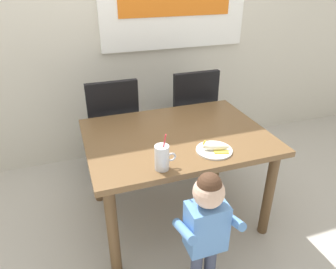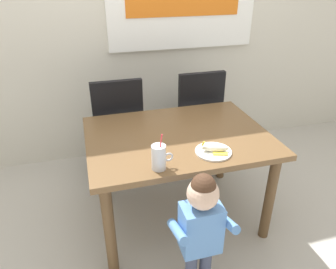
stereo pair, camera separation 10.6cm
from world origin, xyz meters
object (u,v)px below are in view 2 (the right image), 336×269
(dining_chair_left, at_px, (118,122))
(snack_plate, at_px, (213,152))
(dining_table, at_px, (178,147))
(peeled_banana, at_px, (215,149))
(milk_cup, at_px, (159,159))
(toddler_standing, at_px, (201,223))
(dining_chair_right, at_px, (196,112))

(dining_chair_left, relative_size, snack_plate, 4.17)
(dining_table, height_order, snack_plate, snack_plate)
(dining_table, distance_m, dining_chair_left, 0.78)
(peeled_banana, bearing_deg, dining_chair_left, 116.25)
(milk_cup, xyz_separation_m, snack_plate, (0.37, 0.08, -0.06))
(dining_chair_left, xyz_separation_m, milk_cup, (0.11, -1.07, 0.25))
(dining_table, xyz_separation_m, toddler_standing, (-0.07, -0.66, -0.10))
(dining_chair_left, height_order, toddler_standing, dining_chair_left)
(dining_chair_right, bearing_deg, dining_table, 60.41)
(dining_chair_right, distance_m, snack_plate, 1.06)
(dining_chair_right, distance_m, milk_cup, 1.28)
(toddler_standing, distance_m, milk_cup, 0.42)
(dining_chair_right, relative_size, toddler_standing, 1.15)
(dining_table, relative_size, snack_plate, 5.47)
(dining_table, relative_size, dining_chair_right, 1.31)
(dining_table, xyz_separation_m, dining_chair_left, (-0.34, 0.69, -0.08))
(milk_cup, height_order, snack_plate, milk_cup)
(dining_chair_right, bearing_deg, snack_plate, 75.37)
(milk_cup, distance_m, snack_plate, 0.38)
(dining_chair_left, xyz_separation_m, peeled_banana, (0.49, -0.99, 0.21))
(peeled_banana, bearing_deg, toddler_standing, -121.63)
(dining_chair_right, bearing_deg, dining_chair_left, 1.45)
(dining_chair_left, distance_m, snack_plate, 1.11)
(dining_table, distance_m, toddler_standing, 0.67)
(dining_chair_right, bearing_deg, milk_cup, 59.72)
(toddler_standing, xyz_separation_m, peeled_banana, (0.22, 0.36, 0.23))
(peeled_banana, bearing_deg, milk_cup, -169.30)
(dining_table, relative_size, dining_chair_left, 1.31)
(milk_cup, bearing_deg, dining_chair_right, 59.72)
(milk_cup, bearing_deg, snack_plate, 12.20)
(snack_plate, bearing_deg, dining_table, 115.82)
(dining_chair_left, xyz_separation_m, toddler_standing, (0.27, -1.35, -0.02))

